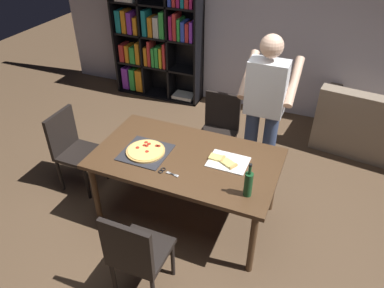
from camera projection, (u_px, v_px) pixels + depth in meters
name	position (u px, v px, depth m)	size (l,w,h in m)	color
ground_plane	(187.00, 214.00, 3.85)	(12.00, 12.00, 0.00)	brown
back_wall	(260.00, 14.00, 5.02)	(6.40, 0.10, 2.80)	#BCB7C6
dining_table	(186.00, 163.00, 3.46)	(1.73, 0.99, 0.75)	#4C331E
chair_near_camera	(136.00, 252.00, 2.81)	(0.42, 0.42, 0.90)	black
chair_far_side	(219.00, 127.00, 4.30)	(0.42, 0.42, 0.90)	black
chair_left_end	(72.00, 146.00, 3.98)	(0.42, 0.42, 0.90)	black
bookshelf	(156.00, 37.00, 5.58)	(1.40, 0.35, 1.95)	black
person_serving_pizza	(264.00, 107.00, 3.69)	(0.55, 0.54, 1.75)	#38476B
pepperoni_pizza_on_tray	(146.00, 151.00, 3.46)	(0.43, 0.43, 0.04)	#2D2D33
pizza_slices_on_towel	(227.00, 162.00, 3.34)	(0.36, 0.28, 0.03)	white
wine_bottle	(248.00, 184.00, 2.93)	(0.07, 0.07, 0.32)	#194723
kitchen_scissors	(166.00, 172.00, 3.23)	(0.20, 0.09, 0.01)	silver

